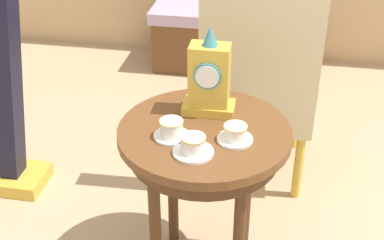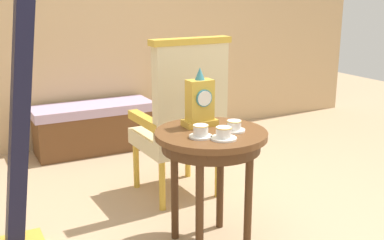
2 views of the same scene
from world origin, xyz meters
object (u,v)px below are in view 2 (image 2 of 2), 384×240
harp (9,129)px  window_bench (94,127)px  armchair (183,117)px  teacup_right (224,134)px  side_table (211,147)px  mantel_clock (200,103)px  teacup_left (201,132)px  teacup_center (234,126)px

harp → window_bench: size_ratio=1.67×
armchair → teacup_right: bearing=-101.3°
side_table → mantel_clock: bearing=91.8°
side_table → mantel_clock: mantel_clock is taller
side_table → harp: bearing=158.2°
side_table → teacup_right: (-0.01, -0.15, 0.12)m
mantel_clock → harp: harp is taller
armchair → harp: bearing=-167.1°
teacup_right → harp: bearing=150.8°
side_table → teacup_right: 0.19m
side_table → teacup_left: 0.17m
armchair → window_bench: bearing=102.0°
teacup_right → harp: (-0.98, 0.55, 0.01)m
armchair → mantel_clock: bearing=-105.9°
teacup_center → mantel_clock: (-0.12, 0.18, 0.11)m
armchair → harp: size_ratio=0.63×
harp → teacup_right: bearing=-29.2°
side_table → window_bench: (-0.13, 1.95, -0.37)m
side_table → teacup_left: bearing=-146.4°
teacup_left → teacup_right: bearing=-42.6°
teacup_left → harp: (-0.89, 0.47, 0.01)m
mantel_clock → teacup_right: bearing=-92.0°
teacup_right → window_bench: bearing=93.1°
teacup_left → window_bench: teacup_left is taller
teacup_center → window_bench: size_ratio=0.11×
teacup_left → teacup_right: size_ratio=0.91×
teacup_left → teacup_right: (0.09, -0.08, -0.00)m
teacup_right → teacup_center: bearing=38.4°
teacup_left → armchair: size_ratio=0.11×
teacup_left → armchair: (0.25, 0.73, -0.12)m
side_table → teacup_right: size_ratio=4.99×
teacup_center → window_bench: (-0.24, 2.00, -0.49)m
teacup_right → mantel_clock: (0.01, 0.28, 0.11)m
mantel_clock → teacup_center: bearing=-56.6°
teacup_left → window_bench: bearing=90.6°
mantel_clock → harp: bearing=164.7°
teacup_left → mantel_clock: mantel_clock is taller
teacup_right → harp: 1.13m
side_table → armchair: 0.68m
side_table → harp: harp is taller
teacup_right → armchair: (0.16, 0.81, -0.12)m
teacup_left → teacup_right: teacup_left is taller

